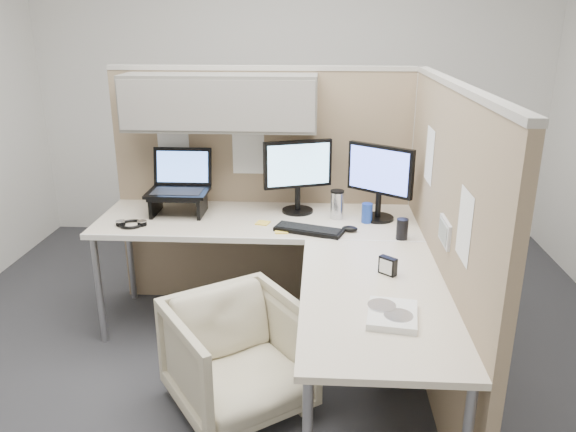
# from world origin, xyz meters

# --- Properties ---
(ground) EXTENTS (4.50, 4.50, 0.00)m
(ground) POSITION_xyz_m (0.00, 0.00, 0.00)
(ground) COLOR #2A2A2E
(ground) RESTS_ON ground
(partition_back) EXTENTS (2.00, 0.36, 1.63)m
(partition_back) POSITION_xyz_m (-0.22, 0.83, 1.10)
(partition_back) COLOR #977F63
(partition_back) RESTS_ON ground
(partition_right) EXTENTS (0.07, 2.03, 1.63)m
(partition_right) POSITION_xyz_m (0.90, -0.07, 0.82)
(partition_right) COLOR #977F63
(partition_right) RESTS_ON ground
(desk) EXTENTS (2.00, 1.98, 0.73)m
(desk) POSITION_xyz_m (0.12, 0.13, 0.69)
(desk) COLOR beige
(desk) RESTS_ON ground
(office_chair) EXTENTS (0.85, 0.84, 0.64)m
(office_chair) POSITION_xyz_m (-0.12, -0.32, 0.32)
(office_chair) COLOR beige
(office_chair) RESTS_ON ground
(monitor_left) EXTENTS (0.43, 0.20, 0.47)m
(monitor_left) POSITION_xyz_m (0.14, 0.68, 1.00)
(monitor_left) COLOR black
(monitor_left) RESTS_ON desk
(monitor_right) EXTENTS (0.38, 0.29, 0.47)m
(monitor_right) POSITION_xyz_m (0.64, 0.57, 1.00)
(monitor_right) COLOR black
(monitor_right) RESTS_ON desk
(laptop_station) EXTENTS (0.38, 0.32, 0.39)m
(laptop_station) POSITION_xyz_m (-0.62, 0.63, 0.88)
(laptop_station) COLOR black
(laptop_station) RESTS_ON desk
(keyboard) EXTENTS (0.42, 0.25, 0.02)m
(keyboard) POSITION_xyz_m (0.22, 0.32, 0.74)
(keyboard) COLOR black
(keyboard) RESTS_ON desk
(mouse) EXTENTS (0.10, 0.08, 0.03)m
(mouse) POSITION_xyz_m (0.46, 0.34, 0.75)
(mouse) COLOR black
(mouse) RESTS_ON desk
(travel_mug) EXTENTS (0.09, 0.09, 0.18)m
(travel_mug) POSITION_xyz_m (0.39, 0.57, 0.82)
(travel_mug) COLOR silver
(travel_mug) RESTS_ON desk
(soda_can_green) EXTENTS (0.07, 0.07, 0.12)m
(soda_can_green) POSITION_xyz_m (0.74, 0.24, 0.79)
(soda_can_green) COLOR black
(soda_can_green) RESTS_ON desk
(soda_can_silver) EXTENTS (0.07, 0.07, 0.12)m
(soda_can_silver) POSITION_xyz_m (0.57, 0.51, 0.79)
(soda_can_silver) COLOR #1E3FA5
(soda_can_silver) RESTS_ON desk
(sticky_note_d) EXTENTS (0.09, 0.09, 0.01)m
(sticky_note_d) POSITION_xyz_m (-0.07, 0.45, 0.73)
(sticky_note_d) COLOR yellow
(sticky_note_d) RESTS_ON desk
(sticky_note_b) EXTENTS (0.08, 0.08, 0.01)m
(sticky_note_b) POSITION_xyz_m (0.06, 0.31, 0.73)
(sticky_note_b) COLOR yellow
(sticky_note_b) RESTS_ON desk
(headphones) EXTENTS (0.18, 0.16, 0.03)m
(headphones) POSITION_xyz_m (-0.85, 0.36, 0.74)
(headphones) COLOR black
(headphones) RESTS_ON desk
(paper_stack) EXTENTS (0.24, 0.28, 0.03)m
(paper_stack) POSITION_xyz_m (0.59, -0.67, 0.75)
(paper_stack) COLOR white
(paper_stack) RESTS_ON desk
(desk_clock) EXTENTS (0.09, 0.08, 0.09)m
(desk_clock) POSITION_xyz_m (0.61, -0.24, 0.77)
(desk_clock) COLOR black
(desk_clock) RESTS_ON desk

